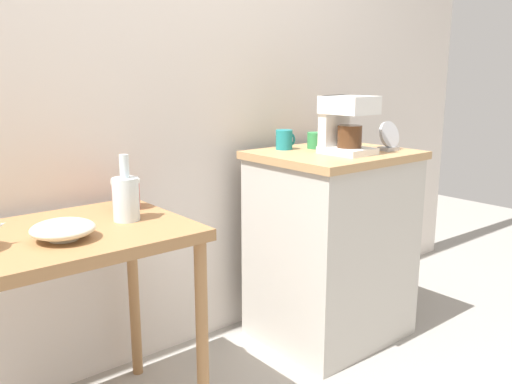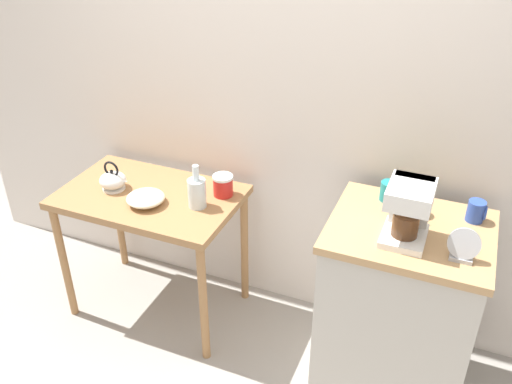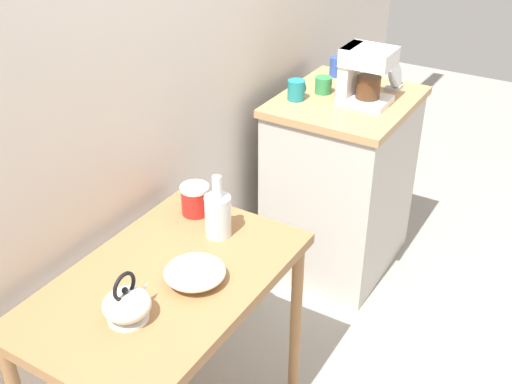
{
  "view_description": "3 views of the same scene",
  "coord_description": "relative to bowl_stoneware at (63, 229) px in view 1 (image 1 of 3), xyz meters",
  "views": [
    {
      "loc": [
        -1.11,
        -1.62,
        1.28
      ],
      "look_at": [
        0.2,
        -0.04,
        0.82
      ],
      "focal_mm": 37.27,
      "sensor_mm": 36.0,
      "label": 1
    },
    {
      "loc": [
        0.88,
        -2.03,
        2.28
      ],
      "look_at": [
        0.03,
        0.03,
        0.96
      ],
      "focal_mm": 38.65,
      "sensor_mm": 36.0,
      "label": 2
    },
    {
      "loc": [
        -1.8,
        -0.99,
        2.03
      ],
      "look_at": [
        -0.07,
        0.05,
        0.83
      ],
      "focal_mm": 43.66,
      "sensor_mm": 36.0,
      "label": 3
    }
  ],
  "objects": [
    {
      "name": "coffee_maker",
      "position": [
        1.3,
        -0.0,
        0.26
      ],
      "size": [
        0.18,
        0.22,
        0.26
      ],
      "color": "white",
      "rests_on": "kitchen_counter"
    },
    {
      "name": "canister_enamel",
      "position": [
        0.33,
        0.24,
        0.02
      ],
      "size": [
        0.11,
        0.11,
        0.11
      ],
      "color": "red",
      "rests_on": "wooden_table"
    },
    {
      "name": "kitchen_counter",
      "position": [
        1.31,
        0.07,
        -0.35
      ],
      "size": [
        0.7,
        0.59,
        0.93
      ],
      "color": "#BCB7AD",
      "rests_on": "ground_plane"
    },
    {
      "name": "wooden_table",
      "position": [
        -0.04,
        0.09,
        -0.13
      ],
      "size": [
        0.95,
        0.6,
        0.78
      ],
      "color": "#9E7044",
      "rests_on": "ground_plane"
    },
    {
      "name": "back_wall",
      "position": [
        0.67,
        0.5,
        0.59
      ],
      "size": [
        4.4,
        0.1,
        2.8
      ],
      "primitive_type": "cube",
      "color": "silver",
      "rests_on": "ground_plane"
    },
    {
      "name": "table_clock",
      "position": [
        1.53,
        -0.08,
        0.18
      ],
      "size": [
        0.13,
        0.06,
        0.14
      ],
      "color": "#B2B5BA",
      "rests_on": "kitchen_counter"
    },
    {
      "name": "mug_dark_teal",
      "position": [
        1.18,
        0.27,
        0.16
      ],
      "size": [
        0.09,
        0.08,
        0.09
      ],
      "color": "teal",
      "rests_on": "kitchen_counter"
    },
    {
      "name": "mug_tall_green",
      "position": [
        1.32,
        0.2,
        0.16
      ],
      "size": [
        0.08,
        0.08,
        0.08
      ],
      "color": "#338C4C",
      "rests_on": "kitchen_counter"
    },
    {
      "name": "bowl_stoneware",
      "position": [
        0.0,
        0.0,
        0.0
      ],
      "size": [
        0.2,
        0.2,
        0.06
      ],
      "color": "beige",
      "rests_on": "wooden_table"
    },
    {
      "name": "glass_carafe_vase",
      "position": [
        0.26,
        0.08,
        0.05
      ],
      "size": [
        0.09,
        0.09,
        0.23
      ],
      "color": "silver",
      "rests_on": "wooden_table"
    },
    {
      "name": "mug_blue",
      "position": [
        1.56,
        0.24,
        0.16
      ],
      "size": [
        0.08,
        0.08,
        0.1
      ],
      "color": "#2D4CAD",
      "rests_on": "kitchen_counter"
    }
  ]
}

